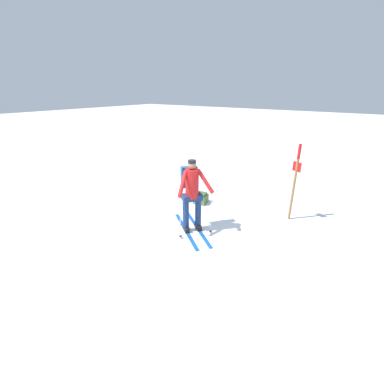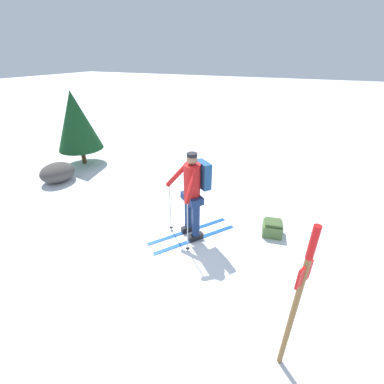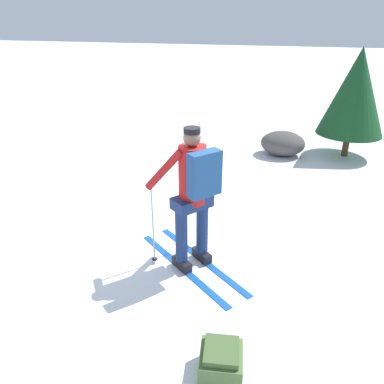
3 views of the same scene
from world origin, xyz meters
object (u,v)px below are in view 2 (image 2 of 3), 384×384
(pine_tree, at_px, (76,121))
(skier, at_px, (193,191))
(trail_marker, at_px, (299,293))
(dropped_backpack, at_px, (272,228))
(rock_boulder, at_px, (57,172))

(pine_tree, bearing_deg, skier, -112.21)
(skier, distance_m, trail_marker, 2.71)
(dropped_backpack, relative_size, trail_marker, 0.22)
(dropped_backpack, xyz_separation_m, trail_marker, (-2.54, -0.52, 1.07))
(dropped_backpack, bearing_deg, pine_tree, 78.37)
(rock_boulder, relative_size, pine_tree, 0.42)
(rock_boulder, bearing_deg, trail_marker, -110.62)
(skier, height_order, pine_tree, pine_tree)
(skier, relative_size, pine_tree, 0.76)
(pine_tree, bearing_deg, dropped_backpack, -101.63)
(skier, height_order, trail_marker, trail_marker)
(trail_marker, height_order, pine_tree, pine_tree)
(dropped_backpack, xyz_separation_m, rock_boulder, (-0.03, 6.15, 0.12))
(dropped_backpack, height_order, pine_tree, pine_tree)
(trail_marker, bearing_deg, skier, 47.55)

